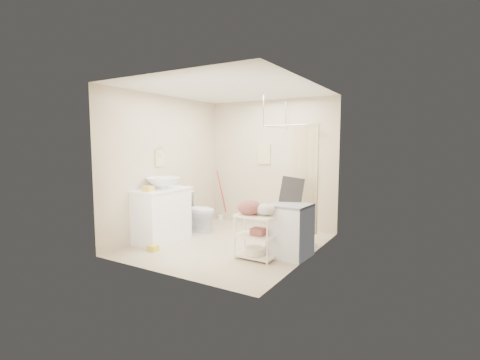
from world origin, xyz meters
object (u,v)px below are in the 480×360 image
object	(u,v)px
vanity	(161,215)
washing_machine	(290,230)
toilet	(197,211)
laundry_rack	(255,232)

from	to	relation	value
vanity	washing_machine	bearing A→B (deg)	8.34
vanity	toilet	distance (m)	0.88
vanity	toilet	xyz separation A→B (m)	(0.12, 0.87, -0.07)
laundry_rack	vanity	bearing A→B (deg)	179.45
toilet	laundry_rack	world-z (taller)	laundry_rack
washing_machine	toilet	bearing A→B (deg)	170.04
laundry_rack	washing_machine	bearing A→B (deg)	42.47
vanity	laundry_rack	distance (m)	1.90
toilet	vanity	bearing A→B (deg)	168.89
washing_machine	vanity	bearing A→B (deg)	-167.83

